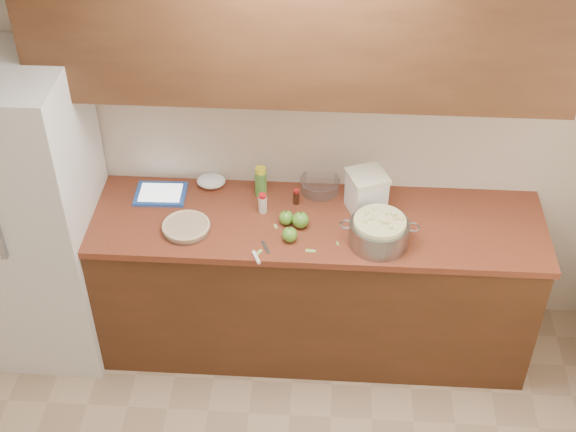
# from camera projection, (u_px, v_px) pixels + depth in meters

# --- Properties ---
(room_shell) EXTENTS (3.60, 3.60, 3.60)m
(room_shell) POSITION_uv_depth(u_px,v_px,m) (275.00, 398.00, 2.87)
(room_shell) COLOR tan
(room_shell) RESTS_ON ground
(counter_run) EXTENTS (2.64, 0.68, 0.92)m
(counter_run) POSITION_uv_depth(u_px,v_px,m) (296.00, 281.00, 4.54)
(counter_run) COLOR #4E2816
(counter_run) RESTS_ON ground
(upper_cabinets) EXTENTS (2.60, 0.34, 0.70)m
(upper_cabinets) POSITION_uv_depth(u_px,v_px,m) (300.00, 27.00, 3.72)
(upper_cabinets) COLOR #523019
(upper_cabinets) RESTS_ON room_shell
(fridge) EXTENTS (0.70, 0.70, 1.80)m
(fridge) POSITION_uv_depth(u_px,v_px,m) (29.00, 215.00, 4.31)
(fridge) COLOR silver
(fridge) RESTS_ON ground
(pie) EXTENTS (0.26, 0.26, 0.04)m
(pie) POSITION_uv_depth(u_px,v_px,m) (186.00, 227.00, 4.17)
(pie) COLOR silver
(pie) RESTS_ON counter_run
(colander) EXTENTS (0.40, 0.30, 0.15)m
(colander) POSITION_uv_depth(u_px,v_px,m) (379.00, 232.00, 4.06)
(colander) COLOR gray
(colander) RESTS_ON counter_run
(flour_canister) EXTENTS (0.25, 0.25, 0.24)m
(flour_canister) POSITION_uv_depth(u_px,v_px,m) (366.00, 192.00, 4.24)
(flour_canister) COLOR white
(flour_canister) RESTS_ON counter_run
(tablet) EXTENTS (0.28, 0.22, 0.02)m
(tablet) POSITION_uv_depth(u_px,v_px,m) (161.00, 194.00, 4.41)
(tablet) COLOR #234FAB
(tablet) RESTS_ON counter_run
(paring_knife) EXTENTS (0.10, 0.18, 0.02)m
(paring_knife) POSITION_uv_depth(u_px,v_px,m) (258.00, 256.00, 4.02)
(paring_knife) COLOR gray
(paring_knife) RESTS_ON counter_run
(lemon_bottle) EXTENTS (0.07, 0.07, 0.18)m
(lemon_bottle) POSITION_uv_depth(u_px,v_px,m) (261.00, 182.00, 4.37)
(lemon_bottle) COLOR #4C8C38
(lemon_bottle) RESTS_ON counter_run
(cinnamon_shaker) EXTENTS (0.05, 0.05, 0.12)m
(cinnamon_shaker) POSITION_uv_depth(u_px,v_px,m) (263.00, 203.00, 4.27)
(cinnamon_shaker) COLOR beige
(cinnamon_shaker) RESTS_ON counter_run
(vanilla_bottle) EXTENTS (0.03, 0.03, 0.09)m
(vanilla_bottle) POSITION_uv_depth(u_px,v_px,m) (296.00, 197.00, 4.33)
(vanilla_bottle) COLOR black
(vanilla_bottle) RESTS_ON counter_run
(mixing_bowl) EXTENTS (0.22, 0.22, 0.08)m
(mixing_bowl) POSITION_uv_depth(u_px,v_px,m) (320.00, 184.00, 4.42)
(mixing_bowl) COLOR silver
(mixing_bowl) RESTS_ON counter_run
(paper_towel) EXTENTS (0.19, 0.17, 0.07)m
(paper_towel) POSITION_uv_depth(u_px,v_px,m) (211.00, 181.00, 4.46)
(paper_towel) COLOR white
(paper_towel) RESTS_ON counter_run
(apple_left) EXTENTS (0.08, 0.08, 0.09)m
(apple_left) POSITION_uv_depth(u_px,v_px,m) (286.00, 218.00, 4.20)
(apple_left) COLOR #538F28
(apple_left) RESTS_ON counter_run
(apple_center) EXTENTS (0.09, 0.09, 0.10)m
(apple_center) POSITION_uv_depth(u_px,v_px,m) (301.00, 220.00, 4.18)
(apple_center) COLOR #538F28
(apple_center) RESTS_ON counter_run
(apple_front) EXTENTS (0.08, 0.08, 0.09)m
(apple_front) POSITION_uv_depth(u_px,v_px,m) (290.00, 235.00, 4.09)
(apple_front) COLOR #538F28
(apple_front) RESTS_ON counter_run
(peel_a) EXTENTS (0.04, 0.05, 0.00)m
(peel_a) POSITION_uv_depth(u_px,v_px,m) (259.00, 252.00, 4.05)
(peel_a) COLOR #92B658
(peel_a) RESTS_ON counter_run
(peel_b) EXTENTS (0.02, 0.03, 0.00)m
(peel_b) POSITION_uv_depth(u_px,v_px,m) (338.00, 244.00, 4.10)
(peel_b) COLOR #92B658
(peel_b) RESTS_ON counter_run
(peel_c) EXTENTS (0.05, 0.02, 0.00)m
(peel_c) POSITION_uv_depth(u_px,v_px,m) (311.00, 251.00, 4.05)
(peel_c) COLOR #92B658
(peel_c) RESTS_ON counter_run
(peel_d) EXTENTS (0.02, 0.04, 0.00)m
(peel_d) POSITION_uv_depth(u_px,v_px,m) (276.00, 226.00, 4.20)
(peel_d) COLOR #92B658
(peel_d) RESTS_ON counter_run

